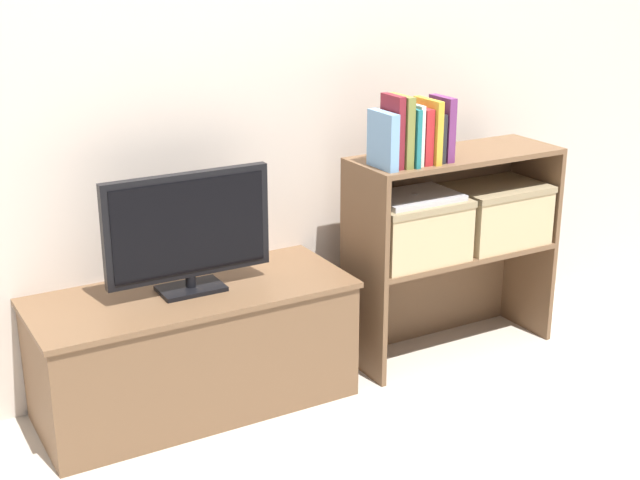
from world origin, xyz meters
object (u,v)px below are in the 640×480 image
Objects in this scene: book_maroon at (392,131)px; laptop at (414,197)px; storage_basket_left at (413,227)px; storage_basket_right at (496,211)px; book_ivory at (413,134)px; book_mustard at (428,131)px; tv_stand at (194,349)px; book_plum at (442,128)px; book_olive at (400,131)px; book_crimson at (420,135)px; book_teal at (407,136)px; tv at (188,229)px; book_skyblue at (383,140)px; book_charcoal at (434,137)px.

laptop is at bearing 15.89° from book_maroon.
storage_basket_right is (0.40, 0.00, 0.00)m from storage_basket_left.
book_mustard is (0.07, 0.00, 0.01)m from book_ivory.
book_plum reaches higher than tv_stand.
laptop is at bearing 20.83° from book_olive.
laptop is (0.13, 0.04, -0.27)m from book_maroon.
book_olive reaches higher than book_crimson.
book_crimson is 0.10m from book_plum.
book_crimson is (0.12, 0.00, -0.03)m from book_maroon.
book_mustard reaches higher than book_teal.
book_teal is 0.96× the size of book_ivory.
tv is at bearing 171.42° from book_olive.
book_olive is (0.77, -0.12, 0.72)m from tv_stand.
book_maroon is at bearing -164.11° from laptop.
book_ivory is at bearing -0.00° from book_teal.
book_charcoal is (0.22, 0.00, -0.01)m from book_skyblue.
book_plum reaches higher than book_mustard.
book_mustard is 0.06m from book_plum.
storage_basket_left is at bearing 155.72° from book_plum.
book_olive is 0.67× the size of storage_basket_right.
tv_stand is at bearing 172.47° from book_mustard.
tv_stand is at bearing 171.64° from book_teal.
book_crimson is 0.36m from storage_basket_left.
tv is 2.88× the size of book_crimson.
book_crimson reaches higher than laptop.
book_skyblue is 0.93× the size of book_ivory.
book_maroon is 0.12m from book_crimson.
book_skyblue is 0.80× the size of book_olive.
tv is at bearing 170.54° from book_skyblue.
laptop is at bearing 155.72° from book_plum.
book_crimson is 1.13× the size of book_charcoal.
laptop is at bearing 143.35° from book_charcoal.
tv is at bearing 172.57° from book_mustard.
book_olive is at bearing -175.66° from storage_basket_right.
book_skyblue is at bearing 180.00° from book_ivory.
book_maroon is at bearing 180.00° from book_plum.
book_skyblue is at bearing -176.21° from storage_basket_right.
tv reaches higher than tv_stand.
laptop is at bearing 40.45° from book_ivory.
book_maroon is at bearing -8.96° from tv.
book_crimson is at bearing 0.00° from book_olive.
book_skyblue is 0.30m from laptop.
storage_basket_right is at bearing -3.52° from tv.
book_plum reaches higher than book_ivory.
tv is 2.66× the size of book_ivory.
book_mustard is at bearing 0.00° from book_ivory.
book_maroon is at bearing -180.00° from book_teal.
storage_basket_left is (0.10, 0.04, -0.38)m from book_olive.
book_ivory reaches higher than book_skyblue.
book_mustard is at bearing 180.00° from book_charcoal.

